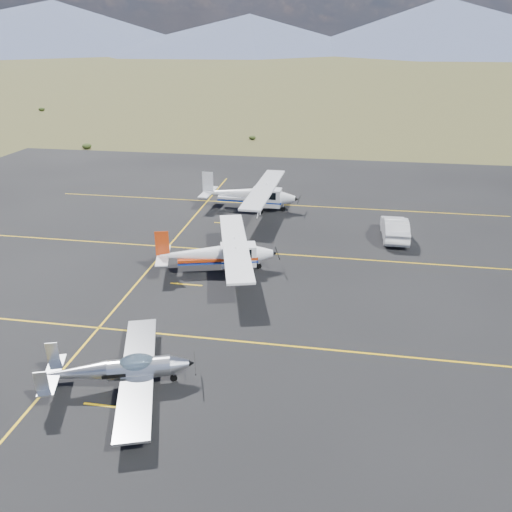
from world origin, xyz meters
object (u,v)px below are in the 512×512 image
(aircraft_plain, at_px, (250,194))
(sedan, at_px, (395,228))
(aircraft_low_wing, at_px, (122,369))
(aircraft_cessna, at_px, (218,253))

(aircraft_plain, height_order, sedan, aircraft_plain)
(aircraft_plain, distance_m, sedan, 12.71)
(aircraft_low_wing, distance_m, aircraft_plain, 24.52)
(aircraft_cessna, distance_m, sedan, 13.84)
(sedan, bearing_deg, aircraft_plain, -23.68)
(sedan, bearing_deg, aircraft_low_wing, 56.02)
(aircraft_low_wing, height_order, aircraft_plain, aircraft_plain)
(aircraft_cessna, bearing_deg, sedan, 18.28)
(aircraft_low_wing, bearing_deg, aircraft_cessna, 65.29)
(aircraft_low_wing, relative_size, sedan, 1.69)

